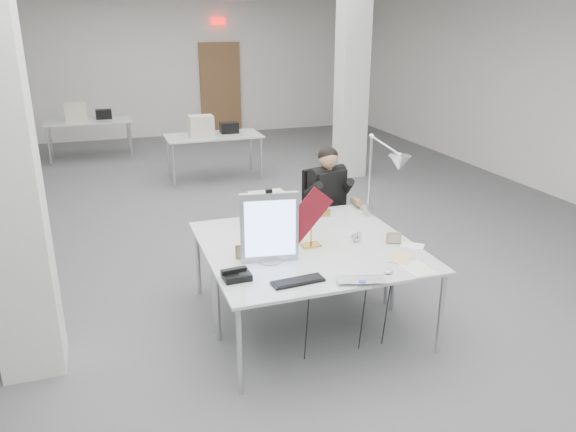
{
  "coord_description": "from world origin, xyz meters",
  "views": [
    {
      "loc": [
        -1.64,
        -6.3,
        2.64
      ],
      "look_at": [
        -0.17,
        -2.0,
        1.02
      ],
      "focal_mm": 35.0,
      "sensor_mm": 36.0,
      "label": 1
    }
  ],
  "objects_px": {
    "seated_person": "(328,188)",
    "bankers_lamp": "(311,228)",
    "monitor": "(269,228)",
    "desk_phone": "(236,275)",
    "architect_lamp": "(382,173)",
    "desk_main": "(328,266)",
    "office_chair": "(325,220)",
    "laptop": "(362,284)",
    "beige_monitor": "(269,210)"
  },
  "relations": [
    {
      "from": "laptop",
      "to": "beige_monitor",
      "type": "xyz_separation_m",
      "value": [
        -0.28,
        1.42,
        0.14
      ]
    },
    {
      "from": "office_chair",
      "to": "bankers_lamp",
      "type": "relative_size",
      "value": 3.17
    },
    {
      "from": "desk_main",
      "to": "monitor",
      "type": "height_order",
      "value": "monitor"
    },
    {
      "from": "monitor",
      "to": "laptop",
      "type": "bearing_deg",
      "value": -41.81
    },
    {
      "from": "bankers_lamp",
      "to": "office_chair",
      "type": "bearing_deg",
      "value": 61.01
    },
    {
      "from": "bankers_lamp",
      "to": "architect_lamp",
      "type": "distance_m",
      "value": 0.96
    },
    {
      "from": "office_chair",
      "to": "laptop",
      "type": "xyz_separation_m",
      "value": [
        -0.55,
        -2.03,
        0.26
      ]
    },
    {
      "from": "laptop",
      "to": "architect_lamp",
      "type": "distance_m",
      "value": 1.47
    },
    {
      "from": "beige_monitor",
      "to": "seated_person",
      "type": "bearing_deg",
      "value": 31.55
    },
    {
      "from": "desk_main",
      "to": "seated_person",
      "type": "distance_m",
      "value": 1.7
    },
    {
      "from": "architect_lamp",
      "to": "desk_main",
      "type": "bearing_deg",
      "value": -121.26
    },
    {
      "from": "desk_phone",
      "to": "laptop",
      "type": "bearing_deg",
      "value": -27.57
    },
    {
      "from": "desk_main",
      "to": "desk_phone",
      "type": "xyz_separation_m",
      "value": [
        -0.76,
        -0.0,
        0.04
      ]
    },
    {
      "from": "laptop",
      "to": "office_chair",
      "type": "bearing_deg",
      "value": 92.18
    },
    {
      "from": "bankers_lamp",
      "to": "beige_monitor",
      "type": "xyz_separation_m",
      "value": [
        -0.2,
        0.58,
        -0.0
      ]
    },
    {
      "from": "desk_main",
      "to": "bankers_lamp",
      "type": "height_order",
      "value": "bankers_lamp"
    },
    {
      "from": "monitor",
      "to": "bankers_lamp",
      "type": "distance_m",
      "value": 0.49
    },
    {
      "from": "desk_main",
      "to": "bankers_lamp",
      "type": "relative_size",
      "value": 5.58
    },
    {
      "from": "office_chair",
      "to": "architect_lamp",
      "type": "relative_size",
      "value": 1.02
    },
    {
      "from": "desk_phone",
      "to": "beige_monitor",
      "type": "relative_size",
      "value": 0.61
    },
    {
      "from": "monitor",
      "to": "laptop",
      "type": "xyz_separation_m",
      "value": [
        0.52,
        -0.65,
        -0.28
      ]
    },
    {
      "from": "seated_person",
      "to": "beige_monitor",
      "type": "distance_m",
      "value": 1.0
    },
    {
      "from": "desk_main",
      "to": "office_chair",
      "type": "distance_m",
      "value": 1.76
    },
    {
      "from": "beige_monitor",
      "to": "desk_main",
      "type": "bearing_deg",
      "value": -82.16
    },
    {
      "from": "desk_main",
      "to": "beige_monitor",
      "type": "xyz_separation_m",
      "value": [
        -0.18,
        1.0,
        0.17
      ]
    },
    {
      "from": "laptop",
      "to": "beige_monitor",
      "type": "bearing_deg",
      "value": 118.52
    },
    {
      "from": "seated_person",
      "to": "monitor",
      "type": "height_order",
      "value": "seated_person"
    },
    {
      "from": "desk_phone",
      "to": "beige_monitor",
      "type": "height_order",
      "value": "beige_monitor"
    },
    {
      "from": "bankers_lamp",
      "to": "monitor",
      "type": "bearing_deg",
      "value": -157.17
    },
    {
      "from": "architect_lamp",
      "to": "seated_person",
      "type": "bearing_deg",
      "value": 121.35
    },
    {
      "from": "monitor",
      "to": "laptop",
      "type": "relative_size",
      "value": 1.59
    },
    {
      "from": "seated_person",
      "to": "bankers_lamp",
      "type": "relative_size",
      "value": 3.07
    },
    {
      "from": "laptop",
      "to": "bankers_lamp",
      "type": "bearing_deg",
      "value": 113.12
    },
    {
      "from": "seated_person",
      "to": "bankers_lamp",
      "type": "bearing_deg",
      "value": -134.89
    },
    {
      "from": "monitor",
      "to": "architect_lamp",
      "type": "bearing_deg",
      "value": 31.38
    },
    {
      "from": "desk_main",
      "to": "laptop",
      "type": "distance_m",
      "value": 0.43
    },
    {
      "from": "desk_main",
      "to": "architect_lamp",
      "type": "xyz_separation_m",
      "value": [
        0.85,
        0.74,
        0.52
      ]
    },
    {
      "from": "desk_main",
      "to": "seated_person",
      "type": "height_order",
      "value": "seated_person"
    },
    {
      "from": "seated_person",
      "to": "office_chair",
      "type": "bearing_deg",
      "value": 74.09
    },
    {
      "from": "monitor",
      "to": "beige_monitor",
      "type": "bearing_deg",
      "value": 82.2
    },
    {
      "from": "beige_monitor",
      "to": "desk_phone",
      "type": "bearing_deg",
      "value": -122.15
    },
    {
      "from": "seated_person",
      "to": "beige_monitor",
      "type": "bearing_deg",
      "value": -161.89
    },
    {
      "from": "monitor",
      "to": "seated_person",
      "type": "bearing_deg",
      "value": 60.63
    },
    {
      "from": "seated_person",
      "to": "laptop",
      "type": "relative_size",
      "value": 2.71
    },
    {
      "from": "laptop",
      "to": "bankers_lamp",
      "type": "relative_size",
      "value": 1.13
    },
    {
      "from": "seated_person",
      "to": "laptop",
      "type": "bearing_deg",
      "value": -121.33
    },
    {
      "from": "desk_phone",
      "to": "architect_lamp",
      "type": "distance_m",
      "value": 1.84
    },
    {
      "from": "monitor",
      "to": "desk_phone",
      "type": "bearing_deg",
      "value": -136.14
    },
    {
      "from": "desk_main",
      "to": "architect_lamp",
      "type": "bearing_deg",
      "value": 41.17
    },
    {
      "from": "desk_main",
      "to": "architect_lamp",
      "type": "relative_size",
      "value": 1.79
    }
  ]
}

